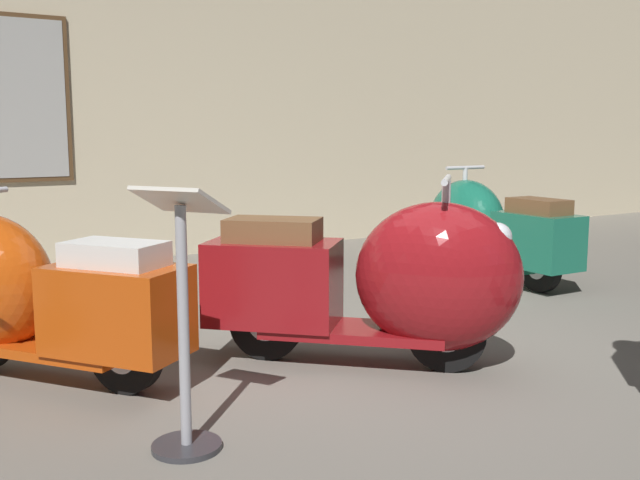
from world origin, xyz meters
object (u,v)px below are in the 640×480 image
Objects in this scene: scooter_0 at (23,294)px; info_stanchion at (184,343)px; scooter_1 at (386,281)px; scooter_2 at (486,228)px.

info_stanchion reaches higher than scooter_0.
scooter_1 reaches higher than scooter_2.
scooter_1 reaches higher than scooter_0.
scooter_2 is (3.87, 0.60, -0.00)m from scooter_0.
scooter_0 is 3.91m from scooter_2.
scooter_1 is 2.64m from scooter_2.
scooter_0 is 1.88m from scooter_1.
scooter_2 is at bearing -116.63° from scooter_0.
scooter_2 is 3.98m from info_stanchion.
info_stanchion is at bearing 119.99° from scooter_2.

